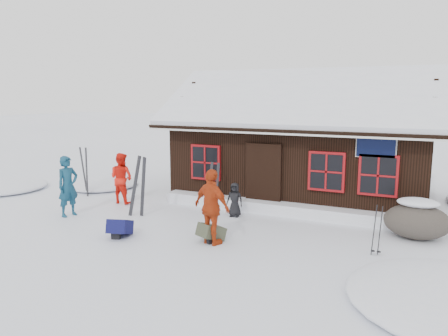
% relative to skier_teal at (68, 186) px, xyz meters
% --- Properties ---
extents(ground, '(120.00, 120.00, 0.00)m').
position_rel_skier_teal_xyz_m(ground, '(4.00, 0.64, -0.89)').
color(ground, white).
rests_on(ground, ground).
extents(mountain_hut, '(8.90, 6.09, 4.42)m').
position_rel_skier_teal_xyz_m(mountain_hut, '(5.51, 5.62, 0.69)').
color(mountain_hut, black).
rests_on(mountain_hut, ground).
extents(snow_drift, '(7.60, 0.60, 0.35)m').
position_rel_skier_teal_xyz_m(snow_drift, '(5.50, 2.89, -0.71)').
color(snow_drift, white).
rests_on(snow_drift, ground).
extents(snow_mounds, '(20.60, 13.20, 0.48)m').
position_rel_skier_teal_xyz_m(snow_mounds, '(5.66, 2.50, -0.89)').
color(snow_mounds, white).
rests_on(snow_mounds, ground).
extents(skier_teal, '(0.55, 0.72, 1.77)m').
position_rel_skier_teal_xyz_m(skier_teal, '(0.00, 0.00, 0.00)').
color(skier_teal, navy).
rests_on(skier_teal, ground).
extents(skier_orange_left, '(0.82, 0.64, 1.66)m').
position_rel_skier_teal_xyz_m(skier_orange_left, '(0.41, 1.91, -0.06)').
color(skier_orange_left, red).
rests_on(skier_orange_left, ground).
extents(skier_orange_right, '(1.14, 0.73, 1.81)m').
position_rel_skier_teal_xyz_m(skier_orange_right, '(4.90, -0.38, 0.02)').
color(skier_orange_right, '#B33612').
rests_on(skier_orange_right, ground).
extents(skier_crouched, '(0.52, 0.36, 1.00)m').
position_rel_skier_teal_xyz_m(skier_crouched, '(4.41, 2.03, -0.39)').
color(skier_crouched, black).
rests_on(skier_crouched, ground).
extents(boulder, '(1.57, 1.17, 0.91)m').
position_rel_skier_teal_xyz_m(boulder, '(9.26, 2.17, -0.42)').
color(boulder, '#4E463E').
rests_on(boulder, ground).
extents(ski_pair_left, '(0.72, 0.21, 1.84)m').
position_rel_skier_teal_xyz_m(ski_pair_left, '(1.90, 0.84, -0.01)').
color(ski_pair_left, black).
rests_on(ski_pair_left, ground).
extents(ski_pair_mid, '(0.55, 0.28, 1.74)m').
position_rel_skier_teal_xyz_m(ski_pair_mid, '(-1.50, 2.30, -0.06)').
color(ski_pair_mid, black).
rests_on(ski_pair_mid, ground).
extents(ski_pair_right, '(0.49, 0.12, 1.52)m').
position_rel_skier_teal_xyz_m(ski_pair_right, '(3.46, 2.52, -0.18)').
color(ski_pair_right, black).
rests_on(ski_pair_right, ground).
extents(ski_poles, '(0.21, 0.10, 1.17)m').
position_rel_skier_teal_xyz_m(ski_poles, '(8.50, 0.56, -0.34)').
color(ski_poles, black).
rests_on(ski_poles, ground).
extents(backpack_blue, '(0.66, 0.76, 0.35)m').
position_rel_skier_teal_xyz_m(backpack_blue, '(2.59, -0.91, -0.71)').
color(backpack_blue, '#0F1144').
rests_on(backpack_blue, ground).
extents(backpack_olive, '(0.65, 0.72, 0.32)m').
position_rel_skier_teal_xyz_m(backpack_olive, '(4.79, -0.21, -0.73)').
color(backpack_olive, '#3D422F').
rests_on(backpack_olive, ground).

